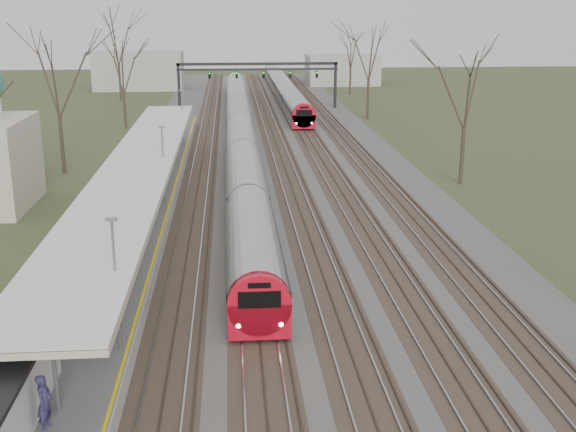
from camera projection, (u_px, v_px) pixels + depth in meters
name	position (u px, v px, depth m)	size (l,w,h in m)	color
track_bed	(271.00, 153.00, 66.60)	(24.00, 160.00, 0.22)	#474442
platform	(150.00, 199.00, 49.01)	(3.50, 69.00, 1.00)	#9E9B93
canopy	(139.00, 164.00, 43.73)	(4.10, 50.00, 3.11)	slate
signal_gantry	(258.00, 72.00, 93.94)	(21.00, 0.59, 6.08)	black
tree_west_far	(56.00, 74.00, 56.34)	(5.50, 5.50, 11.33)	#2D231C
tree_east_far	(467.00, 88.00, 53.20)	(5.00, 5.00, 10.30)	#2D231C
train_near	(240.00, 128.00, 71.46)	(2.62, 90.21, 3.05)	#A3A6AD
train_far	(283.00, 88.00, 106.42)	(2.62, 60.21, 3.05)	#A3A6AD
passenger	(45.00, 403.00, 21.28)	(0.65, 0.43, 1.79)	#2D2950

